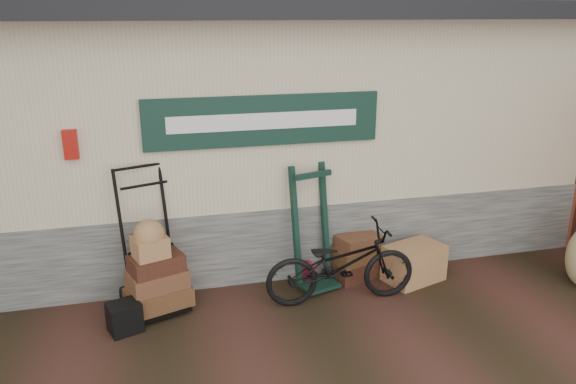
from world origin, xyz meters
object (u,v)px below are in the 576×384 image
object	(u,v)px
green_barrow	(313,227)
wicker_hamper	(414,263)
suitcase_stack	(356,256)
black_trunk	(124,317)
porter_trolley	(149,239)
bicycle	(341,260)

from	to	relation	value
green_barrow	wicker_hamper	distance (m)	1.32
suitcase_stack	black_trunk	distance (m)	2.75
black_trunk	wicker_hamper	bearing A→B (deg)	5.62
porter_trolley	bicycle	size ratio (longest dim) A/B	0.94
suitcase_stack	bicycle	size ratio (longest dim) A/B	0.37
porter_trolley	green_barrow	bearing A→B (deg)	-17.47
porter_trolley	black_trunk	xyz separation A→B (m)	(-0.29, -0.47, -0.64)
porter_trolley	green_barrow	size ratio (longest dim) A/B	1.10
suitcase_stack	wicker_hamper	world-z (taller)	suitcase_stack
wicker_hamper	green_barrow	bearing A→B (deg)	170.88
bicycle	green_barrow	bearing A→B (deg)	25.13
porter_trolley	bicycle	distance (m)	2.08
bicycle	wicker_hamper	bearing A→B (deg)	-73.01
green_barrow	suitcase_stack	distance (m)	0.72
wicker_hamper	black_trunk	world-z (taller)	wicker_hamper
wicker_hamper	bicycle	world-z (taller)	bicycle
green_barrow	suitcase_stack	bearing A→B (deg)	-10.92
suitcase_stack	bicycle	bearing A→B (deg)	-126.56
suitcase_stack	bicycle	world-z (taller)	bicycle
suitcase_stack	wicker_hamper	xyz separation A→B (m)	(0.65, -0.25, -0.05)
green_barrow	wicker_hamper	bearing A→B (deg)	-25.42
black_trunk	bicycle	xyz separation A→B (m)	(2.31, 0.07, 0.33)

